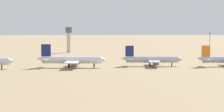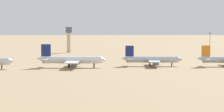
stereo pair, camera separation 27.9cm
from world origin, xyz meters
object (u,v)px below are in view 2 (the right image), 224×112
parked_jet_navy_4 (152,59)px  light_pole_mid (210,43)px  parked_jet_navy_3 (71,60)px  control_tower (69,37)px

parked_jet_navy_4 → light_pole_mid: bearing=62.4°
parked_jet_navy_4 → light_pole_mid: size_ratio=2.08×
parked_jet_navy_3 → control_tower: control_tower is taller
light_pole_mid → parked_jet_navy_4: bearing=-126.3°
parked_jet_navy_4 → control_tower: bearing=115.5°
control_tower → parked_jet_navy_3: bearing=-91.9°
parked_jet_navy_3 → parked_jet_navy_4: bearing=12.7°
parked_jet_navy_3 → light_pole_mid: (111.57, 89.15, 5.77)m
parked_jet_navy_3 → parked_jet_navy_4: 48.97m
control_tower → light_pole_mid: bearing=-29.2°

